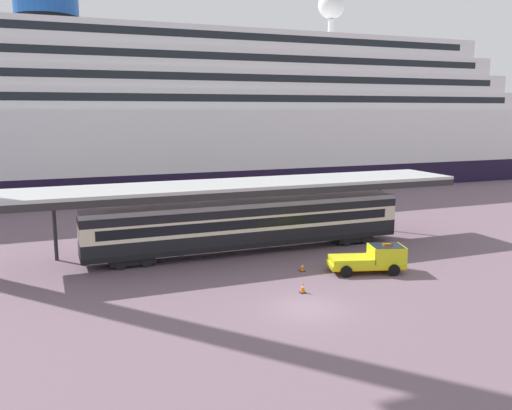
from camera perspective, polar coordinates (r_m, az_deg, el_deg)
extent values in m
plane|color=#6F5865|center=(31.27, 5.45, -10.88)|extent=(400.00, 400.00, 0.00)
cube|color=black|center=(77.22, -23.15, 2.21)|extent=(161.38, 22.68, 3.37)
cube|color=silver|center=(76.74, -23.44, 6.36)|extent=(161.38, 22.68, 7.85)
cube|color=silver|center=(76.65, -23.71, 10.26)|extent=(148.47, 20.86, 2.62)
cube|color=black|center=(66.28, -24.01, 10.51)|extent=(142.02, 0.12, 0.94)
cube|color=silver|center=(76.74, -23.85, 12.21)|extent=(142.53, 20.03, 2.62)
cube|color=black|center=(66.81, -24.16, 12.75)|extent=(136.33, 0.12, 0.94)
cube|color=silver|center=(76.92, -23.99, 14.16)|extent=(136.59, 19.19, 2.62)
cube|color=black|center=(67.44, -24.31, 14.94)|extent=(130.65, 0.12, 0.94)
cube|color=silver|center=(77.19, -24.14, 16.09)|extent=(130.65, 18.36, 2.62)
cube|color=black|center=(68.16, -24.46, 17.10)|extent=(124.97, 0.12, 0.94)
cylinder|color=#194799|center=(77.72, -21.39, 19.06)|extent=(7.94, 7.94, 2.49)
cylinder|color=silver|center=(88.60, 7.98, 17.90)|extent=(1.00, 1.00, 3.35)
sphere|color=silver|center=(89.20, 8.04, 20.30)|extent=(4.19, 4.19, 4.19)
cube|color=#B6B6B6|center=(42.21, -1.05, 2.27)|extent=(35.66, 6.08, 0.25)
cube|color=#272727|center=(39.56, 0.44, 1.20)|extent=(35.66, 0.20, 0.50)
cylinder|color=#272727|center=(42.68, -20.60, -2.08)|extent=(0.28, 0.28, 5.31)
cylinder|color=#272727|center=(43.33, -11.15, -1.44)|extent=(0.28, 0.28, 5.31)
cylinder|color=#272727|center=(45.11, -2.21, -0.80)|extent=(0.28, 0.28, 5.31)
cylinder|color=#272727|center=(47.90, 5.86, -0.21)|extent=(0.28, 0.28, 5.31)
cylinder|color=#272727|center=(51.54, 12.93, 0.31)|extent=(0.28, 0.28, 5.31)
cube|color=black|center=(42.62, -0.79, -3.93)|extent=(25.58, 2.80, 0.40)
cube|color=black|center=(42.47, -0.79, -3.07)|extent=(25.58, 2.80, 0.90)
cube|color=beige|center=(42.24, -0.80, -1.69)|extent=(25.58, 2.80, 1.20)
cube|color=black|center=(40.98, -0.12, -1.98)|extent=(23.53, 0.08, 0.72)
cube|color=black|center=(42.07, -0.80, -0.49)|extent=(25.58, 2.80, 0.60)
cube|color=#9C9C9C|center=(41.98, -0.80, 0.16)|extent=(25.58, 2.69, 0.36)
cube|color=black|center=(40.50, -13.13, -5.53)|extent=(3.20, 2.35, 0.50)
cylinder|color=black|center=(39.27, -14.17, -6.11)|extent=(0.84, 0.12, 0.84)
cylinder|color=black|center=(39.52, -11.57, -5.90)|extent=(0.84, 0.12, 0.84)
cube|color=black|center=(46.68, 9.86, -3.34)|extent=(3.20, 2.35, 0.50)
cylinder|color=black|center=(45.26, 9.65, -3.80)|extent=(0.84, 0.12, 0.84)
cylinder|color=black|center=(46.19, 11.57, -3.58)|extent=(0.84, 0.12, 0.84)
cube|color=yellow|center=(38.31, 11.59, -6.17)|extent=(5.55, 3.35, 0.36)
cube|color=#F2B20C|center=(38.35, 11.58, -6.35)|extent=(5.55, 3.37, 0.12)
cube|color=yellow|center=(38.57, 13.70, -5.01)|extent=(2.73, 2.47, 1.10)
cube|color=#19232D|center=(38.48, 13.72, -4.51)|extent=(2.50, 2.34, 0.44)
cube|color=orange|center=(38.41, 13.74, -4.11)|extent=(0.59, 0.35, 0.16)
cube|color=yellow|center=(37.92, 10.10, -5.72)|extent=(3.33, 2.64, 0.36)
cylinder|color=black|center=(39.79, 13.45, -5.90)|extent=(0.84, 0.46, 0.80)
cylinder|color=black|center=(37.98, 14.44, -6.71)|extent=(0.84, 0.46, 0.80)
cylinder|color=black|center=(38.84, 8.78, -6.13)|extent=(0.84, 0.46, 0.80)
cylinder|color=black|center=(36.99, 9.55, -6.98)|extent=(0.84, 0.46, 0.80)
cube|color=black|center=(33.74, 4.99, -9.24)|extent=(0.36, 0.36, 0.04)
cone|color=#EA590F|center=(33.63, 5.00, -8.70)|extent=(0.30, 0.30, 0.63)
cylinder|color=white|center=(33.62, 5.00, -8.65)|extent=(0.17, 0.17, 0.09)
cube|color=black|center=(38.05, 4.93, -6.99)|extent=(0.36, 0.36, 0.04)
cone|color=#EA590F|center=(37.95, 4.93, -6.53)|extent=(0.30, 0.30, 0.59)
cylinder|color=white|center=(37.95, 4.93, -6.49)|extent=(0.17, 0.17, 0.08)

